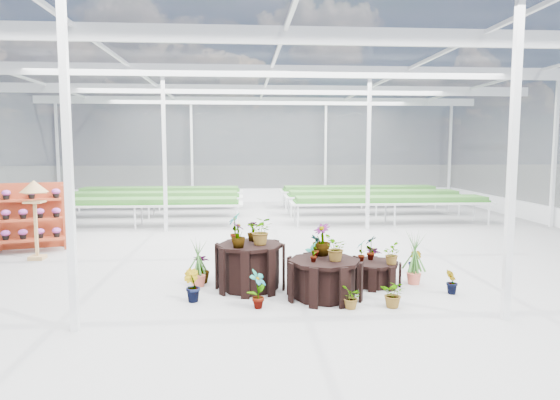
{
  "coord_description": "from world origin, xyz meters",
  "views": [
    {
      "loc": [
        -0.73,
        -10.67,
        2.45
      ],
      "look_at": [
        0.08,
        0.24,
        1.3
      ],
      "focal_mm": 32.0,
      "sensor_mm": 36.0,
      "label": 1
    }
  ],
  "objects": [
    {
      "name": "plinth_mid",
      "position": [
        0.58,
        -2.79,
        0.32
      ],
      "size": [
        1.56,
        1.56,
        0.64
      ],
      "primitive_type": "cylinder",
      "rotation": [
        0.0,
        0.0,
        0.35
      ],
      "color": "black",
      "rests_on": "ground"
    },
    {
      "name": "plinth_low",
      "position": [
        1.58,
        -2.09,
        0.21
      ],
      "size": [
        1.16,
        1.16,
        0.42
      ],
      "primitive_type": "cylinder",
      "rotation": [
        0.0,
        0.0,
        -0.28
      ],
      "color": "black",
      "rests_on": "ground"
    },
    {
      "name": "nursery_plants",
      "position": [
        0.43,
        -2.23,
        0.54
      ],
      "size": [
        4.62,
        2.47,
        1.33
      ],
      "color": "#35672A",
      "rests_on": "ground"
    },
    {
      "name": "plinth_tall",
      "position": [
        -0.62,
        -2.19,
        0.4
      ],
      "size": [
        1.33,
        1.33,
        0.8
      ],
      "primitive_type": "cylinder",
      "rotation": [
        0.0,
        0.0,
        -0.15
      ],
      "color": "black",
      "rests_on": "ground"
    },
    {
      "name": "greenhouse_shell",
      "position": [
        0.0,
        0.0,
        2.25
      ],
      "size": [
        18.0,
        24.0,
        4.5
      ],
      "primitive_type": null,
      "color": "white",
      "rests_on": "ground"
    },
    {
      "name": "bird_table",
      "position": [
        -5.27,
        0.48,
        0.88
      ],
      "size": [
        0.49,
        0.49,
        1.75
      ],
      "primitive_type": null,
      "rotation": [
        0.0,
        0.0,
        -0.2
      ],
      "color": "#A37C4A",
      "rests_on": "ground"
    },
    {
      "name": "steel_frame",
      "position": [
        0.0,
        0.0,
        2.25
      ],
      "size": [
        18.0,
        24.0,
        4.5
      ],
      "primitive_type": null,
      "color": "silver",
      "rests_on": "ground"
    },
    {
      "name": "shelf_rack",
      "position": [
        -5.74,
        1.44,
        0.8
      ],
      "size": [
        1.68,
        1.2,
        1.61
      ],
      "primitive_type": null,
      "rotation": [
        0.0,
        0.0,
        0.28
      ],
      "color": "#9C361B",
      "rests_on": "ground"
    },
    {
      "name": "ground_plane",
      "position": [
        0.0,
        0.0,
        0.0
      ],
      "size": [
        24.0,
        24.0,
        0.0
      ],
      "primitive_type": "plane",
      "color": "gray",
      "rests_on": "ground"
    },
    {
      "name": "nursery_benches",
      "position": [
        0.0,
        7.2,
        0.42
      ],
      "size": [
        16.0,
        7.0,
        0.84
      ],
      "primitive_type": null,
      "color": "silver",
      "rests_on": "ground"
    }
  ]
}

